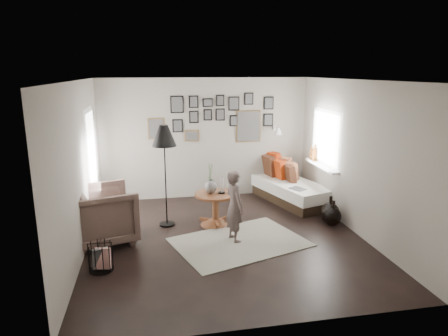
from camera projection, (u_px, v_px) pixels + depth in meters
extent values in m
plane|color=black|center=(227.00, 239.00, 6.69)|extent=(4.80, 4.80, 0.00)
plane|color=gray|center=(206.00, 139.00, 8.67)|extent=(4.50, 0.00, 4.50)
plane|color=gray|center=(271.00, 216.00, 4.09)|extent=(4.50, 0.00, 4.50)
plane|color=gray|center=(79.00, 170.00, 5.97)|extent=(0.00, 4.80, 4.80)
plane|color=gray|center=(356.00, 158.00, 6.78)|extent=(0.00, 4.80, 4.80)
plane|color=white|center=(227.00, 80.00, 6.07)|extent=(4.80, 4.80, 0.00)
plane|color=white|center=(92.00, 167.00, 7.18)|extent=(0.00, 2.14, 2.14)
plane|color=white|center=(92.00, 167.00, 7.18)|extent=(0.00, 1.88, 1.88)
plane|color=white|center=(92.00, 167.00, 7.18)|extent=(0.00, 1.93, 1.93)
plane|color=white|center=(326.00, 138.00, 7.89)|extent=(0.00, 1.30, 1.30)
plane|color=white|center=(326.00, 138.00, 7.89)|extent=(0.00, 1.14, 1.14)
cube|color=white|center=(321.00, 166.00, 8.01)|extent=(0.15, 1.32, 0.04)
cylinder|color=#8C4C14|center=(315.00, 155.00, 8.31)|extent=(0.10, 0.10, 0.28)
cylinder|color=#8C4C14|center=(311.00, 154.00, 8.48)|extent=(0.08, 0.08, 0.22)
cube|color=brown|center=(156.00, 129.00, 8.41)|extent=(0.35, 0.03, 0.45)
cube|color=black|center=(156.00, 129.00, 8.39)|extent=(0.30, 0.01, 0.40)
cube|color=black|center=(177.00, 104.00, 8.37)|extent=(0.28, 0.03, 0.36)
cube|color=black|center=(177.00, 104.00, 8.35)|extent=(0.23, 0.01, 0.31)
cube|color=black|center=(178.00, 126.00, 8.48)|extent=(0.22, 0.03, 0.28)
cube|color=black|center=(178.00, 126.00, 8.46)|extent=(0.17, 0.01, 0.23)
cube|color=black|center=(194.00, 102.00, 8.42)|extent=(0.20, 0.03, 0.26)
cube|color=black|center=(194.00, 102.00, 8.40)|extent=(0.15, 0.01, 0.21)
cube|color=black|center=(194.00, 117.00, 8.49)|extent=(0.20, 0.03, 0.26)
cube|color=black|center=(194.00, 117.00, 8.48)|extent=(0.15, 0.01, 0.21)
cube|color=black|center=(208.00, 103.00, 8.48)|extent=(0.22, 0.03, 0.18)
cube|color=black|center=(208.00, 103.00, 8.46)|extent=(0.17, 0.01, 0.13)
cube|color=black|center=(208.00, 115.00, 8.54)|extent=(0.18, 0.03, 0.24)
cube|color=black|center=(208.00, 115.00, 8.52)|extent=(0.13, 0.01, 0.19)
cube|color=black|center=(220.00, 100.00, 8.52)|extent=(0.18, 0.03, 0.24)
cube|color=black|center=(220.00, 101.00, 8.50)|extent=(0.13, 0.01, 0.19)
cube|color=black|center=(220.00, 115.00, 8.59)|extent=(0.20, 0.03, 0.26)
cube|color=black|center=(220.00, 115.00, 8.57)|extent=(0.15, 0.01, 0.21)
cube|color=black|center=(234.00, 104.00, 8.59)|extent=(0.24, 0.03, 0.30)
cube|color=black|center=(234.00, 104.00, 8.57)|extent=(0.19, 0.01, 0.25)
cube|color=black|center=(234.00, 121.00, 8.68)|extent=(0.18, 0.03, 0.24)
cube|color=black|center=(234.00, 121.00, 8.66)|extent=(0.13, 0.01, 0.19)
cube|color=brown|center=(248.00, 126.00, 8.77)|extent=(0.55, 0.03, 0.70)
cube|color=black|center=(249.00, 126.00, 8.75)|extent=(0.50, 0.01, 0.65)
cube|color=black|center=(249.00, 99.00, 8.62)|extent=(0.20, 0.03, 0.26)
cube|color=black|center=(249.00, 99.00, 8.60)|extent=(0.15, 0.01, 0.21)
cube|color=black|center=(269.00, 103.00, 8.73)|extent=(0.22, 0.03, 0.28)
cube|color=black|center=(269.00, 103.00, 8.71)|extent=(0.17, 0.01, 0.23)
cube|color=black|center=(268.00, 120.00, 8.82)|extent=(0.22, 0.03, 0.28)
cube|color=black|center=(268.00, 120.00, 8.80)|extent=(0.17, 0.01, 0.23)
cube|color=brown|center=(192.00, 136.00, 8.58)|extent=(0.30, 0.03, 0.24)
cube|color=black|center=(192.00, 136.00, 8.56)|extent=(0.25, 0.01, 0.19)
cube|color=white|center=(275.00, 128.00, 8.87)|extent=(0.06, 0.04, 0.10)
cylinder|color=white|center=(276.00, 128.00, 8.75)|extent=(0.02, 0.24, 0.02)
cone|color=white|center=(278.00, 131.00, 8.64)|extent=(0.18, 0.18, 0.14)
cube|color=white|center=(240.00, 242.00, 6.54)|extent=(2.40, 2.00, 0.01)
cone|color=brown|center=(216.00, 221.00, 7.31)|extent=(0.56, 0.56, 0.11)
cylinder|color=brown|center=(216.00, 208.00, 7.25)|extent=(0.12, 0.12, 0.43)
cylinder|color=brown|center=(215.00, 194.00, 7.19)|extent=(0.75, 0.75, 0.04)
ellipsoid|color=black|center=(211.00, 187.00, 7.16)|extent=(0.22, 0.22, 0.24)
cylinder|color=black|center=(211.00, 179.00, 7.13)|extent=(0.06, 0.06, 0.04)
cylinder|color=black|center=(221.00, 192.00, 7.20)|extent=(0.13, 0.13, 0.02)
cube|color=black|center=(290.00, 197.00, 8.56)|extent=(1.31, 2.03, 0.22)
cube|color=silver|center=(290.00, 187.00, 8.51)|extent=(1.38, 2.10, 0.24)
cube|color=#A62909|center=(280.00, 162.00, 9.16)|extent=(0.44, 0.60, 0.55)
cube|color=#3E1F13|center=(276.00, 165.00, 9.05)|extent=(0.31, 0.53, 0.49)
cube|color=maroon|center=(289.00, 166.00, 8.95)|extent=(0.45, 0.51, 0.47)
cube|color=#A62909|center=(282.00, 169.00, 8.78)|extent=(0.31, 0.49, 0.45)
cube|color=maroon|center=(292.00, 171.00, 8.65)|extent=(0.38, 0.46, 0.41)
cube|color=#3E1F13|center=(290.00, 173.00, 8.49)|extent=(0.22, 0.41, 0.39)
cube|color=black|center=(298.00, 189.00, 7.95)|extent=(0.33, 0.36, 0.02)
imported|color=brown|center=(103.00, 215.00, 6.48)|extent=(1.25, 1.24, 0.93)
cube|color=silver|center=(103.00, 213.00, 6.52)|extent=(0.51, 0.52, 0.19)
cylinder|color=black|center=(167.00, 224.00, 7.29)|extent=(0.28, 0.28, 0.03)
cylinder|color=black|center=(166.00, 182.00, 7.09)|extent=(0.02, 0.02, 1.63)
cone|color=black|center=(164.00, 136.00, 6.90)|extent=(0.43, 0.43, 0.37)
cube|color=black|center=(101.00, 258.00, 5.60)|extent=(0.24, 0.16, 0.31)
cube|color=silver|center=(103.00, 258.00, 5.59)|extent=(0.23, 0.12, 0.31)
ellipsoid|color=black|center=(330.00, 213.00, 7.32)|extent=(0.35, 0.35, 0.40)
cylinder|color=black|center=(331.00, 200.00, 7.26)|extent=(0.06, 0.06, 0.12)
ellipsoid|color=black|center=(333.00, 217.00, 7.21)|extent=(0.31, 0.31, 0.35)
cylinder|color=black|center=(334.00, 204.00, 7.15)|extent=(0.06, 0.06, 0.12)
imported|color=brown|center=(234.00, 206.00, 6.49)|extent=(0.40, 0.50, 1.20)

